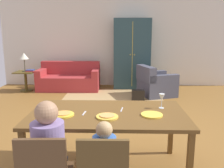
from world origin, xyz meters
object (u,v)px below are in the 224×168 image
(plate_near_woman, at_px, (152,115))
(armchair, at_px, (155,84))
(armoire, at_px, (132,54))
(side_table, at_px, (26,78))
(couch, at_px, (69,79))
(handbag, at_px, (138,95))
(plate_near_man, at_px, (63,115))
(person_man, at_px, (50,161))
(wine_glass, at_px, (162,98))
(table_lamp, at_px, (24,57))
(book_upper, at_px, (30,70))
(dining_table, at_px, (108,117))
(plate_near_child, at_px, (107,117))
(book_lower, at_px, (30,71))

(plate_near_woman, xyz_separation_m, armchair, (0.62, 3.82, -0.45))
(armchair, relative_size, armoire, 0.52)
(side_table, bearing_deg, couch, 11.87)
(couch, relative_size, handbag, 5.63)
(handbag, bearing_deg, plate_near_woman, -92.01)
(plate_near_man, xyz_separation_m, armoire, (1.04, 4.81, 0.28))
(person_man, xyz_separation_m, handbag, (1.14, 3.95, -0.38))
(wine_glass, xyz_separation_m, table_lamp, (-3.25, 3.96, 0.12))
(armchair, distance_m, table_lamp, 3.80)
(table_lamp, distance_m, book_upper, 0.42)
(person_man, distance_m, couch, 5.18)
(plate_near_man, bearing_deg, dining_table, 13.26)
(dining_table, xyz_separation_m, couch, (-1.36, 4.40, -0.39))
(plate_near_child, xyz_separation_m, plate_near_woman, (0.51, 0.08, 0.00))
(plate_near_child, distance_m, couch, 4.80)
(wine_glass, distance_m, person_man, 1.52)
(dining_table, distance_m, plate_near_man, 0.53)
(plate_near_man, xyz_separation_m, book_upper, (-1.92, 4.26, -0.15))
(person_man, distance_m, side_table, 5.28)
(wine_glass, distance_m, armoire, 4.51)
(couch, relative_size, side_table, 3.11)
(dining_table, bearing_deg, couch, 107.17)
(dining_table, distance_m, book_upper, 4.80)
(armchair, distance_m, book_upper, 3.60)
(armoire, bearing_deg, couch, -171.23)
(plate_near_child, bearing_deg, handbag, 79.62)
(handbag, bearing_deg, book_lower, 164.50)
(person_man, height_order, armchair, person_man)
(table_lamp, xyz_separation_m, book_lower, (0.17, -0.06, -0.41))
(dining_table, height_order, book_lower, dining_table)
(dining_table, xyz_separation_m, armchair, (1.13, 3.72, -0.38))
(couch, bearing_deg, handbag, -30.26)
(plate_near_child, height_order, wine_glass, wine_glass)
(dining_table, distance_m, plate_near_woman, 0.52)
(plate_near_woman, xyz_separation_m, wine_glass, (0.16, 0.28, 0.12))
(dining_table, relative_size, armoire, 0.88)
(plate_near_child, bearing_deg, plate_near_woman, 8.93)
(plate_near_woman, xyz_separation_m, book_lower, (-2.92, 4.18, -0.18))
(person_man, height_order, handbag, person_man)
(wine_glass, relative_size, book_upper, 0.85)
(book_lower, bearing_deg, armchair, -5.81)
(dining_table, height_order, handbag, dining_table)
(dining_table, relative_size, plate_near_child, 7.40)
(plate_near_man, distance_m, couch, 4.62)
(wine_glass, distance_m, couch, 4.72)
(plate_near_man, height_order, table_lamp, table_lamp)
(book_upper, bearing_deg, wine_glass, -51.94)
(plate_near_child, bearing_deg, person_man, -134.12)
(plate_near_man, relative_size, plate_near_child, 1.00)
(armoire, height_order, book_upper, armoire)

